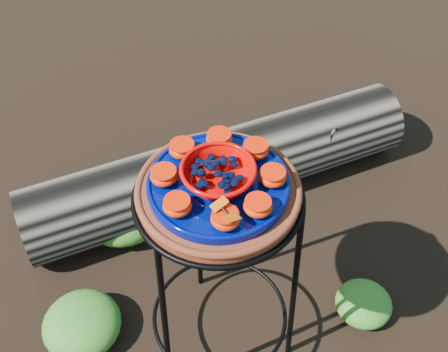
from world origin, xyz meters
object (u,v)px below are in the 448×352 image
object	(u,v)px
driftwood_log	(220,168)
red_bowl	(218,175)
plant_stand	(219,279)
cobalt_plate	(218,185)
terracotta_saucer	(218,192)

from	to	relation	value
driftwood_log	red_bowl	bearing A→B (deg)	-107.82
driftwood_log	plant_stand	bearing A→B (deg)	-107.82
cobalt_plate	terracotta_saucer	bearing A→B (deg)	0.00
terracotta_saucer	red_bowl	bearing A→B (deg)	0.00
cobalt_plate	driftwood_log	size ratio (longest dim) A/B	0.22
plant_stand	driftwood_log	world-z (taller)	plant_stand
terracotta_saucer	plant_stand	bearing A→B (deg)	0.00
plant_stand	terracotta_saucer	xyz separation A→B (m)	(0.00, 0.00, 0.37)
cobalt_plate	driftwood_log	distance (m)	0.87
red_bowl	driftwood_log	world-z (taller)	red_bowl
plant_stand	terracotta_saucer	size ratio (longest dim) A/B	1.86
plant_stand	red_bowl	world-z (taller)	red_bowl
cobalt_plate	red_bowl	distance (m)	0.03
terracotta_saucer	red_bowl	xyz separation A→B (m)	(0.00, 0.00, 0.06)
plant_stand	cobalt_plate	world-z (taller)	cobalt_plate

